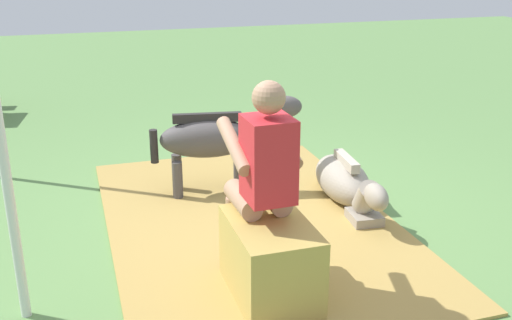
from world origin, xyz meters
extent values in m
plane|color=#608C4C|center=(0.00, 0.00, 0.00)|extent=(24.00, 24.00, 0.00)
cube|color=#AD8C47|center=(-0.11, 0.10, 0.01)|extent=(3.41, 2.23, 0.02)
cube|color=tan|center=(-1.17, 0.29, 0.26)|extent=(0.74, 0.48, 0.52)
cylinder|color=tan|center=(-0.92, 0.40, 0.59)|extent=(0.40, 0.15, 0.14)
cylinder|color=tan|center=(-0.72, 0.40, 0.26)|extent=(0.11, 0.11, 0.52)
cube|color=black|center=(-0.72, 0.40, 0.03)|extent=(0.22, 0.11, 0.06)
cylinder|color=tan|center=(-0.91, 0.20, 0.59)|extent=(0.40, 0.15, 0.14)
cylinder|color=tan|center=(-0.71, 0.20, 0.26)|extent=(0.11, 0.11, 0.52)
cube|color=black|center=(-0.71, 0.20, 0.03)|extent=(0.22, 0.11, 0.06)
cube|color=red|center=(-1.12, 0.29, 0.92)|extent=(0.31, 0.29, 0.52)
cylinder|color=tan|center=(-0.94, 0.46, 0.97)|extent=(0.50, 0.10, 0.26)
cylinder|color=tan|center=(-0.93, 0.14, 0.97)|extent=(0.50, 0.10, 0.26)
sphere|color=tan|center=(-1.12, 0.29, 1.30)|extent=(0.20, 0.20, 0.20)
ellipsoid|color=#4C4747|center=(0.61, 0.27, 0.52)|extent=(0.45, 0.88, 0.34)
cylinder|color=#4C4747|center=(0.66, -0.02, 0.18)|extent=(0.09, 0.09, 0.35)
cylinder|color=#4C4747|center=(0.46, 0.01, 0.18)|extent=(0.09, 0.09, 0.35)
cylinder|color=#4C4747|center=(0.75, 0.53, 0.18)|extent=(0.09, 0.09, 0.35)
cylinder|color=#4C4747|center=(0.55, 0.57, 0.18)|extent=(0.09, 0.09, 0.35)
cylinder|color=#4C4747|center=(0.53, -0.22, 0.62)|extent=(0.24, 0.39, 0.33)
ellipsoid|color=#4C4747|center=(0.50, -0.40, 0.78)|extent=(0.21, 0.34, 0.20)
cube|color=#2A2727|center=(0.61, 0.27, 0.71)|extent=(0.15, 0.60, 0.08)
cylinder|color=#2A2727|center=(0.68, 0.74, 0.47)|extent=(0.07, 0.07, 0.30)
ellipsoid|color=gray|center=(0.15, -0.83, 0.18)|extent=(0.91, 0.48, 0.36)
cube|color=gray|center=(-0.39, -0.78, 0.05)|extent=(0.30, 0.26, 0.10)
cylinder|color=gray|center=(-0.41, -0.77, 0.24)|extent=(0.30, 0.21, 0.30)
ellipsoid|color=gray|center=(-0.59, -0.76, 0.32)|extent=(0.31, 0.19, 0.20)
cube|color=#B5A999|center=(0.07, -0.82, 0.38)|extent=(0.45, 0.12, 0.08)
camera|label=1|loc=(-4.35, 1.38, 2.13)|focal=42.39mm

